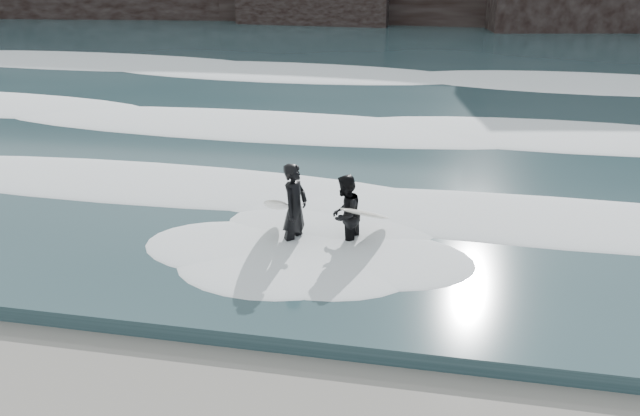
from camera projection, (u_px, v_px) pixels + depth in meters
The scene contains 6 objects.
sea at pixel (420, 62), 34.90m from camera, with size 90.00×52.00×0.30m, color #284046.
foam_near at pixel (358, 200), 16.59m from camera, with size 60.00×3.20×0.20m, color white.
foam_mid at pixel (391, 124), 22.96m from camera, with size 60.00×4.00×0.24m, color white.
foam_far at pixel (414, 71), 31.14m from camera, with size 60.00×4.80×0.30m, color white.
surfer_left at pixel (293, 209), 14.53m from camera, with size 1.10×1.78×1.94m.
surfer_right at pixel (347, 215), 14.54m from camera, with size 1.41×1.96×1.70m.
Camera 1 is at (2.25, -6.35, 6.34)m, focal length 40.00 mm.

